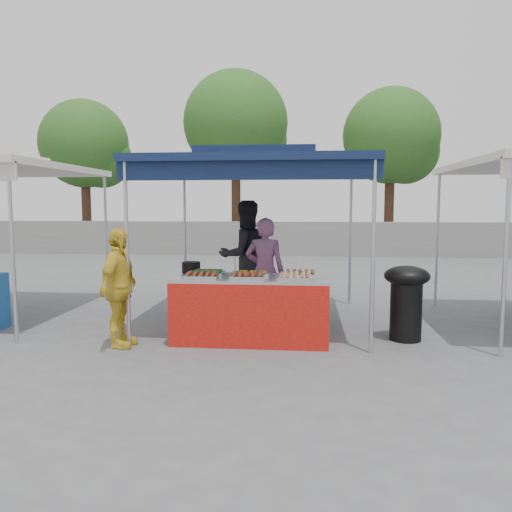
# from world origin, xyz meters

# --- Properties ---
(ground_plane) EXTENTS (80.00, 80.00, 0.00)m
(ground_plane) POSITION_xyz_m (0.00, 0.00, 0.00)
(ground_plane) COLOR #58595B
(back_wall) EXTENTS (40.00, 0.25, 1.20)m
(back_wall) POSITION_xyz_m (0.00, 11.00, 0.60)
(back_wall) COLOR gray
(back_wall) RESTS_ON ground_plane
(main_canopy) EXTENTS (3.20, 3.20, 2.57)m
(main_canopy) POSITION_xyz_m (0.00, 0.97, 2.37)
(main_canopy) COLOR #B8B9C0
(main_canopy) RESTS_ON ground_plane
(tree_0) EXTENTS (3.48, 3.42, 5.88)m
(tree_0) POSITION_xyz_m (-7.81, 12.68, 4.02)
(tree_0) COLOR #402618
(tree_0) RESTS_ON ground_plane
(tree_1) EXTENTS (4.07, 4.07, 7.00)m
(tree_1) POSITION_xyz_m (-1.90, 13.30, 4.79)
(tree_1) COLOR #402618
(tree_1) RESTS_ON ground_plane
(tree_2) EXTENTS (3.62, 3.58, 6.15)m
(tree_2) POSITION_xyz_m (4.00, 13.00, 4.20)
(tree_2) COLOR #402618
(tree_2) RESTS_ON ground_plane
(vendor_table) EXTENTS (2.00, 0.80, 0.85)m
(vendor_table) POSITION_xyz_m (0.00, -0.10, 0.43)
(vendor_table) COLOR red
(vendor_table) RESTS_ON ground_plane
(food_tray_fl) EXTENTS (0.42, 0.30, 0.07)m
(food_tray_fl) POSITION_xyz_m (-0.59, -0.34, 0.88)
(food_tray_fl) COLOR silver
(food_tray_fl) RESTS_ON vendor_table
(food_tray_fm) EXTENTS (0.42, 0.30, 0.07)m
(food_tray_fm) POSITION_xyz_m (-0.01, -0.33, 0.88)
(food_tray_fm) COLOR silver
(food_tray_fm) RESTS_ON vendor_table
(food_tray_fr) EXTENTS (0.42, 0.30, 0.07)m
(food_tray_fr) POSITION_xyz_m (0.57, -0.33, 0.88)
(food_tray_fr) COLOR silver
(food_tray_fr) RESTS_ON vendor_table
(food_tray_bl) EXTENTS (0.42, 0.30, 0.07)m
(food_tray_bl) POSITION_xyz_m (-0.58, -0.05, 0.88)
(food_tray_bl) COLOR silver
(food_tray_bl) RESTS_ON vendor_table
(food_tray_bm) EXTENTS (0.42, 0.30, 0.07)m
(food_tray_bm) POSITION_xyz_m (0.02, -0.03, 0.88)
(food_tray_bm) COLOR silver
(food_tray_bm) RESTS_ON vendor_table
(food_tray_br) EXTENTS (0.42, 0.30, 0.07)m
(food_tray_br) POSITION_xyz_m (0.64, -0.04, 0.88)
(food_tray_br) COLOR silver
(food_tray_br) RESTS_ON vendor_table
(cooking_pot) EXTENTS (0.25, 0.25, 0.15)m
(cooking_pot) POSITION_xyz_m (-0.86, 0.23, 0.92)
(cooking_pot) COLOR black
(cooking_pot) RESTS_ON vendor_table
(skewer_cup) EXTENTS (0.07, 0.07, 0.09)m
(skewer_cup) POSITION_xyz_m (-0.18, -0.22, 0.90)
(skewer_cup) COLOR #B8B9C0
(skewer_cup) RESTS_ON vendor_table
(wok_burner) EXTENTS (0.59, 0.59, 0.99)m
(wok_burner) POSITION_xyz_m (2.03, 0.15, 0.59)
(wok_burner) COLOR black
(wok_burner) RESTS_ON ground_plane
(crate_left) EXTENTS (0.55, 0.39, 0.33)m
(crate_left) POSITION_xyz_m (-0.34, 0.52, 0.17)
(crate_left) COLOR #1338A0
(crate_left) RESTS_ON ground_plane
(crate_right) EXTENTS (0.48, 0.33, 0.29)m
(crate_right) POSITION_xyz_m (0.36, 0.68, 0.14)
(crate_right) COLOR #1338A0
(crate_right) RESTS_ON ground_plane
(crate_stacked) EXTENTS (0.46, 0.32, 0.28)m
(crate_stacked) POSITION_xyz_m (0.36, 0.68, 0.42)
(crate_stacked) COLOR #1338A0
(crate_stacked) RESTS_ON crate_right
(vendor_woman) EXTENTS (0.60, 0.41, 1.59)m
(vendor_woman) POSITION_xyz_m (0.11, 0.84, 0.80)
(vendor_woman) COLOR #87567D
(vendor_woman) RESTS_ON ground_plane
(helper_man) EXTENTS (1.13, 1.05, 1.85)m
(helper_man) POSITION_xyz_m (-0.30, 1.75, 0.93)
(helper_man) COLOR black
(helper_man) RESTS_ON ground_plane
(customer_person) EXTENTS (0.43, 0.90, 1.50)m
(customer_person) POSITION_xyz_m (-1.61, -0.53, 0.75)
(customer_person) COLOR gold
(customer_person) RESTS_ON ground_plane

